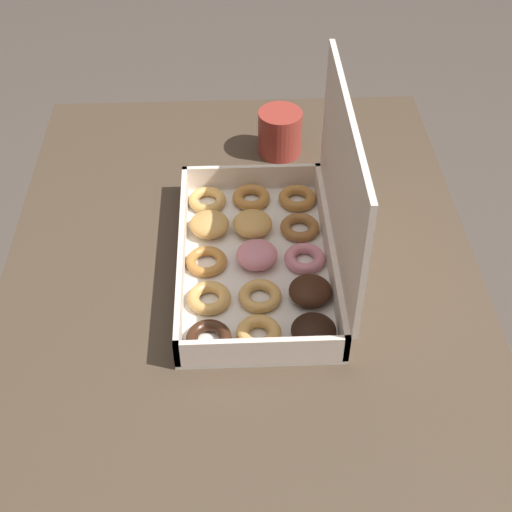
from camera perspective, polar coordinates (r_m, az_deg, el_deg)
The scene contains 3 objects.
dining_table at distance 1.12m, azimuth -1.00°, elevation -7.68°, with size 1.07×0.71×0.76m.
donut_box at distance 1.03m, azimuth 1.62°, elevation 1.13°, with size 0.38×0.23×0.27m.
coffee_mug at distance 1.27m, azimuth 1.92°, elevation 9.91°, with size 0.08×0.08×0.08m.
Camera 1 is at (0.70, -0.01, 1.50)m, focal length 50.00 mm.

